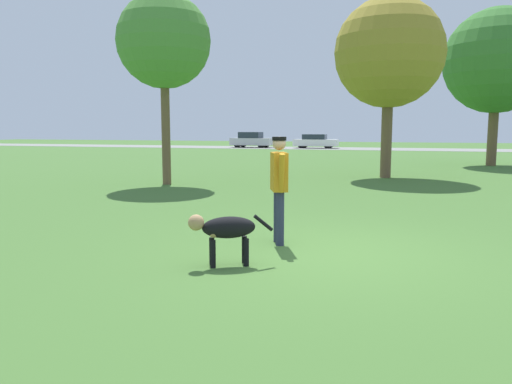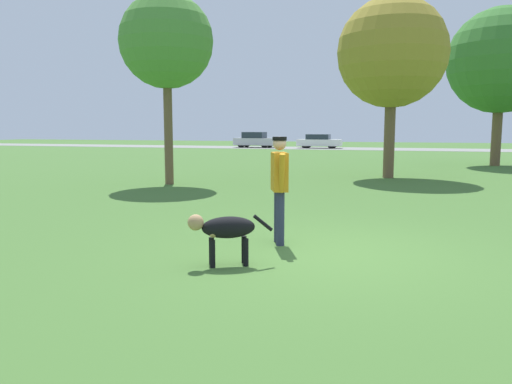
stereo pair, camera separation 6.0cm
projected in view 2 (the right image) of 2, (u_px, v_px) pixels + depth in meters
The scene contains 10 objects.
ground_plane at pixel (325, 253), 7.28m from camera, with size 120.00×120.00×0.00m, color #426B2D.
far_road_strip at pixel (398, 149), 42.98m from camera, with size 120.00×6.00×0.01m.
person at pixel (279, 180), 7.75m from camera, with size 0.38×0.70×1.68m.
dog at pixel (224, 229), 6.56m from camera, with size 1.06×0.64×0.70m.
frisbee at pixel (228, 225), 9.36m from camera, with size 0.27×0.27×0.02m.
tree_near_left at pixel (166, 42), 15.65m from camera, with size 2.96×2.96×6.00m.
tree_far_right at pixel (501, 61), 23.54m from camera, with size 4.95×4.95×7.46m.
tree_mid_center at pixel (392, 53), 17.77m from camera, with size 3.92×3.92×6.45m.
parked_car_silver at pixel (255, 140), 46.60m from camera, with size 3.92×1.88×1.45m.
parked_car_white at pixel (319, 141), 45.12m from camera, with size 3.94×1.69×1.26m.
Camera 2 is at (1.16, -7.08, 1.81)m, focal length 35.00 mm.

